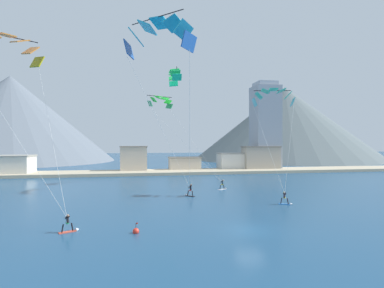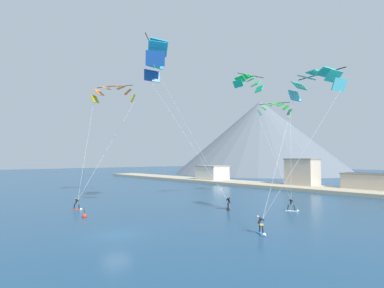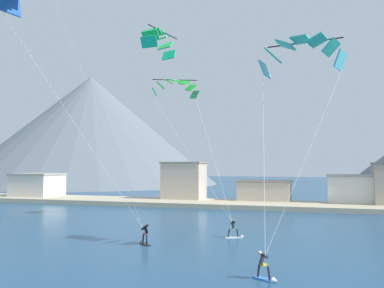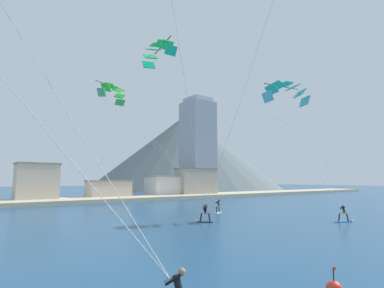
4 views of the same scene
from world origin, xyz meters
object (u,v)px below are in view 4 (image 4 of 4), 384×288
(kitesurfer_near_trail, at_px, (219,209))
(kitesurfer_far_left, at_px, (346,216))
(parafoil_kite_distant_high_outer, at_px, (158,51))
(kitesurfer_near_lead, at_px, (203,216))
(parafoil_kite_far_left, at_px, (286,91))
(parafoil_kite_near_trail, at_px, (114,92))

(kitesurfer_near_trail, distance_m, kitesurfer_far_left, 13.87)
(kitesurfer_far_left, bearing_deg, kitesurfer_near_trail, 108.54)
(kitesurfer_near_trail, distance_m, parafoil_kite_distant_high_outer, 20.12)
(kitesurfer_near_lead, relative_size, kitesurfer_far_left, 1.04)
(parafoil_kite_distant_high_outer, bearing_deg, kitesurfer_near_trail, -9.29)
(kitesurfer_near_trail, relative_size, kitesurfer_far_left, 0.99)
(kitesurfer_near_trail, relative_size, parafoil_kite_distant_high_outer, 0.29)
(kitesurfer_far_left, distance_m, parafoil_kite_far_left, 16.18)
(kitesurfer_near_lead, bearing_deg, parafoil_kite_near_trail, 100.13)
(kitesurfer_far_left, xyz_separation_m, parafoil_kite_near_trail, (-13.85, 23.95, 15.39))
(parafoil_kite_near_trail, bearing_deg, parafoil_kite_far_left, -46.87)
(kitesurfer_far_left, bearing_deg, kitesurfer_near_lead, 143.96)
(kitesurfer_near_lead, distance_m, parafoil_kite_near_trail, 22.32)
(kitesurfer_near_lead, relative_size, parafoil_kite_distant_high_outer, 0.30)
(parafoil_kite_near_trail, bearing_deg, kitesurfer_far_left, -59.96)
(kitesurfer_far_left, bearing_deg, parafoil_kite_distant_high_outer, 130.62)
(kitesurfer_near_trail, xyz_separation_m, parafoil_kite_far_left, (6.14, -5.83, 14.36))
(kitesurfer_near_lead, relative_size, parafoil_kite_far_left, 0.12)
(kitesurfer_near_trail, distance_m, parafoil_kite_far_left, 16.67)
(kitesurfer_near_trail, height_order, parafoil_kite_near_trail, parafoil_kite_near_trail)
(parafoil_kite_far_left, bearing_deg, kitesurfer_near_lead, 176.91)
(kitesurfer_far_left, xyz_separation_m, parafoil_kite_distant_high_outer, (-12.40, 14.45, 18.39))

